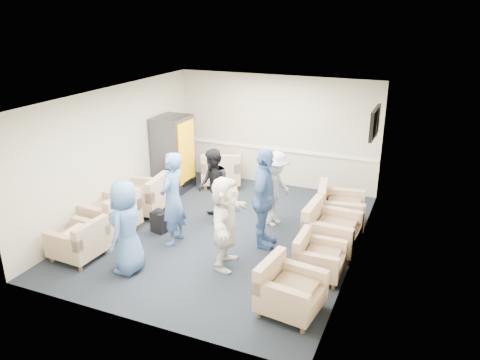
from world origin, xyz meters
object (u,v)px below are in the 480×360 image
at_px(armchair_left_mid, 112,216).
at_px(armchair_right_midnear, 317,259).
at_px(armchair_right_midfar, 329,231).
at_px(person_front_left, 126,227).
at_px(armchair_corner, 222,171).
at_px(person_front_right, 225,223).
at_px(person_mid_right, 264,199).
at_px(armchair_right_far, 338,209).
at_px(person_back_left, 213,186).
at_px(armchair_right_near, 287,291).
at_px(armchair_left_far, 145,197).
at_px(armchair_left_near, 80,242).
at_px(person_mid_left, 173,199).
at_px(vending_machine, 173,154).
at_px(person_back_right, 275,189).

relative_size(armchair_left_mid, armchair_right_midnear, 1.33).
xyz_separation_m(armchair_right_midfar, person_front_left, (-2.91, -2.02, 0.43)).
distance_m(armchair_corner, person_front_right, 3.87).
relative_size(person_mid_right, person_front_right, 1.16).
relative_size(armchair_right_far, person_back_left, 0.69).
relative_size(armchair_right_near, armchair_right_far, 0.88).
bearing_deg(armchair_left_far, armchair_left_mid, -10.10).
bearing_deg(armchair_left_near, person_front_right, 110.46).
bearing_deg(person_mid_left, person_mid_right, 106.88).
height_order(armchair_left_mid, armchair_right_near, armchair_left_mid).
bearing_deg(vending_machine, armchair_corner, 36.70).
xyz_separation_m(armchair_left_mid, armchair_left_far, (0.06, 1.05, -0.00)).
xyz_separation_m(armchair_left_mid, armchair_right_midfar, (4.04, 0.99, 0.00)).
relative_size(armchair_right_midnear, person_mid_right, 0.40).
distance_m(armchair_left_near, person_back_right, 3.79).
height_order(armchair_left_mid, person_back_right, person_back_right).
distance_m(armchair_left_near, armchair_right_midnear, 4.09).
bearing_deg(person_front_right, armchair_corner, 15.38).
distance_m(armchair_left_far, armchair_corner, 2.30).
xyz_separation_m(armchair_right_far, person_front_left, (-2.86, -3.04, 0.43)).
bearing_deg(armchair_right_far, person_back_right, 98.91).
bearing_deg(person_back_left, armchair_right_midfar, 46.18).
xyz_separation_m(armchair_right_midnear, person_back_right, (-1.27, 1.56, 0.47)).
xyz_separation_m(armchair_right_midnear, person_back_left, (-2.47, 1.22, 0.47)).
bearing_deg(armchair_left_near, armchair_right_far, 130.97).
bearing_deg(person_back_right, person_front_left, 158.93).
bearing_deg(armchair_corner, person_mid_left, 77.08).
bearing_deg(person_mid_right, person_front_right, 151.67).
distance_m(armchair_left_near, armchair_left_mid, 1.04).
height_order(armchair_right_near, vending_machine, vending_machine).
bearing_deg(armchair_left_near, armchair_right_midnear, 108.08).
distance_m(armchair_right_midnear, armchair_corner, 4.49).
bearing_deg(armchair_corner, armchair_right_far, 137.89).
height_order(armchair_left_near, person_front_left, person_front_left).
relative_size(armchair_left_far, person_mid_left, 0.57).
bearing_deg(person_back_right, armchair_right_midnear, -129.83).
relative_size(armchair_left_near, armchair_right_midfar, 0.87).
xyz_separation_m(person_mid_left, person_back_left, (0.27, 1.13, -0.11)).
height_order(armchair_right_far, vending_machine, vending_machine).
bearing_deg(person_mid_right, person_front_left, 125.66).
xyz_separation_m(armchair_left_near, armchair_right_midnear, (3.94, 1.08, -0.02)).
bearing_deg(vending_machine, person_front_right, -46.46).
relative_size(armchair_right_midfar, person_back_left, 0.62).
xyz_separation_m(vending_machine, person_back_left, (1.65, -1.24, -0.14)).
bearing_deg(armchair_left_near, person_front_left, 93.07).
bearing_deg(armchair_right_midfar, armchair_left_near, 119.83).
bearing_deg(armchair_right_near, vending_machine, 55.19).
bearing_deg(armchair_right_midfar, person_front_right, 132.51).
bearing_deg(person_mid_right, armchair_left_mid, 94.89).
relative_size(person_back_right, person_mid_right, 0.83).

